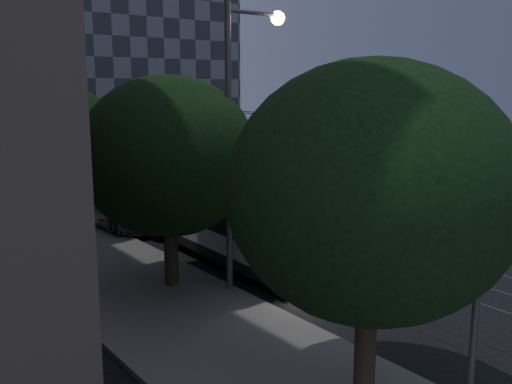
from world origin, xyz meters
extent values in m
plane|color=black|center=(0.00, 0.00, 0.00)|extent=(120.00, 120.00, 0.00)
cube|color=gray|center=(0.28, 20.00, 0.01)|extent=(0.08, 90.00, 0.02)
cube|color=gray|center=(1.72, 20.00, 0.01)|extent=(0.08, 90.00, 0.02)
cube|color=gray|center=(3.28, 20.00, 0.01)|extent=(0.08, 90.00, 0.02)
cube|color=gray|center=(4.72, 20.00, 0.01)|extent=(0.08, 90.00, 0.02)
cylinder|color=black|center=(-3.85, 20.00, 5.60)|extent=(0.02, 90.00, 0.02)
cylinder|color=black|center=(-3.15, 20.00, 5.60)|extent=(0.02, 90.00, 0.02)
cylinder|color=#555457|center=(-5.30, -10.00, 3.00)|extent=(0.14, 0.14, 6.00)
cylinder|color=#555457|center=(-5.30, 10.00, 3.00)|extent=(0.14, 0.14, 6.00)
cube|color=#353A44|center=(18.00, 55.00, 12.00)|extent=(22.00, 18.00, 24.00)
cube|color=white|center=(-2.97, 2.92, 1.83)|extent=(2.99, 12.43, 2.94)
cube|color=black|center=(-2.97, 2.92, 0.52)|extent=(3.03, 12.47, 0.36)
cube|color=black|center=(-2.97, 3.43, 1.96)|extent=(2.97, 9.86, 1.08)
cube|color=black|center=(-2.97, -3.23, 2.11)|extent=(2.33, 0.15, 1.34)
cube|color=black|center=(-2.97, 9.07, 2.06)|extent=(2.13, 0.14, 1.03)
cube|color=#2AFF5F|center=(-2.97, -3.23, 3.04)|extent=(1.65, 0.11, 0.33)
cube|color=gray|center=(-2.97, 6.01, 3.55)|extent=(2.29, 2.33, 0.52)
sphere|color=white|center=(-3.85, -3.28, 0.77)|extent=(0.27, 0.27, 0.27)
sphere|color=white|center=(-2.10, -3.28, 0.77)|extent=(0.27, 0.27, 0.27)
cylinder|color=#555457|center=(-3.28, 7.09, 4.50)|extent=(0.06, 4.66, 2.25)
cylinder|color=#555457|center=(-2.66, 7.09, 4.50)|extent=(0.06, 4.66, 2.25)
cylinder|color=black|center=(-4.24, -1.04, 0.52)|extent=(0.31, 1.03, 1.03)
cylinder|color=black|center=(-1.71, -1.04, 0.52)|extent=(0.31, 1.03, 1.03)
cylinder|color=black|center=(-4.24, 5.64, 0.52)|extent=(0.31, 1.03, 1.03)
cylinder|color=black|center=(-1.71, 5.64, 0.52)|extent=(0.31, 1.03, 1.03)
cylinder|color=black|center=(-4.24, 7.62, 0.52)|extent=(0.31, 1.03, 1.03)
cylinder|color=black|center=(-1.71, 7.62, 0.52)|extent=(0.31, 1.03, 1.03)
imported|color=#929499|center=(-4.30, 8.86, 0.87)|extent=(3.51, 6.54, 1.75)
imported|color=silver|center=(-3.15, 14.00, 0.79)|extent=(2.66, 4.89, 1.58)
imported|color=silver|center=(-2.88, 19.53, 0.74)|extent=(2.77, 5.32, 1.47)
imported|color=white|center=(-3.85, 24.92, 0.76)|extent=(2.16, 4.75, 1.51)
imported|color=silver|center=(-3.94, 32.51, 0.74)|extent=(2.74, 4.65, 1.48)
cylinder|color=#32251B|center=(-6.68, -8.47, 1.18)|extent=(0.44, 0.44, 2.37)
ellipsoid|color=black|center=(-6.68, -8.47, 4.49)|extent=(5.66, 5.66, 5.10)
cylinder|color=#32251B|center=(-6.50, 0.00, 1.12)|extent=(0.44, 0.44, 2.24)
ellipsoid|color=black|center=(-6.50, 0.00, 4.33)|extent=(5.59, 5.59, 5.03)
cylinder|color=#32251B|center=(-7.00, 8.13, 1.43)|extent=(0.44, 0.44, 2.87)
ellipsoid|color=black|center=(-7.00, 8.13, 4.51)|extent=(4.39, 4.39, 3.95)
cylinder|color=#555457|center=(-5.20, -1.43, 4.51)|extent=(0.20, 0.20, 9.01)
cylinder|color=#555457|center=(-4.21, -1.43, 8.65)|extent=(1.98, 0.12, 0.12)
sphere|color=#FFCB8C|center=(-3.31, -1.43, 8.56)|extent=(0.44, 0.44, 0.44)
cylinder|color=#555457|center=(-5.20, 23.05, 5.39)|extent=(0.20, 0.20, 10.78)
cylinder|color=#555457|center=(-4.01, 23.05, 10.34)|extent=(2.37, 0.12, 0.12)
sphere|color=#FFCB8C|center=(-2.94, 23.05, 10.24)|extent=(0.44, 0.44, 0.44)
camera|label=1|loc=(-14.94, -15.74, 6.49)|focal=40.00mm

